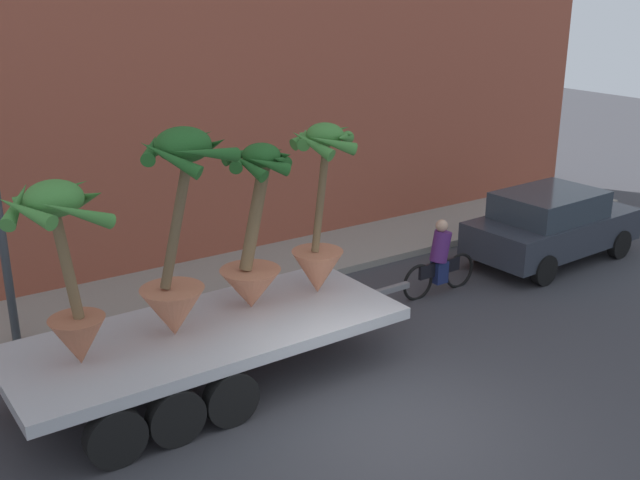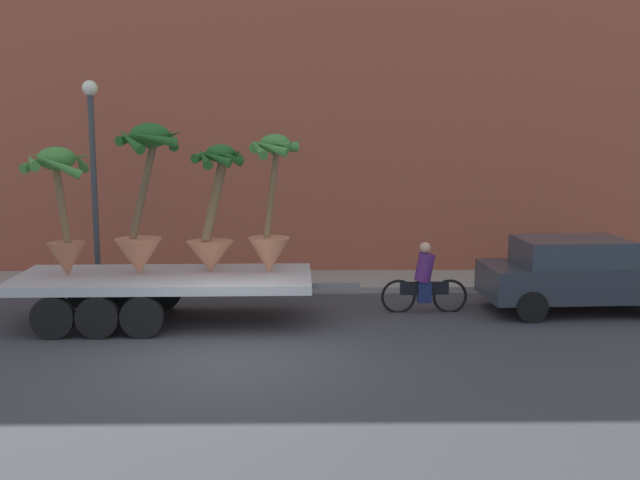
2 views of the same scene
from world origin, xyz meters
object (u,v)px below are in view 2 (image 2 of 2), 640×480
object	(u,v)px
parked_car	(577,273)
street_lamp	(93,156)
potted_palm_extra	(214,220)
cyclist	(424,281)
potted_palm_middle	(143,205)
flatbed_trailer	(152,285)
potted_palm_rear	(61,207)
potted_palm_front	(271,212)

from	to	relation	value
parked_car	street_lamp	xyz separation A→B (m)	(-10.75, 2.10, 2.41)
potted_palm_extra	street_lamp	xyz separation A→B (m)	(-3.12, 2.61, 1.18)
potted_palm_extra	cyclist	distance (m)	4.61
potted_palm_middle	street_lamp	distance (m)	3.47
flatbed_trailer	potted_palm_middle	xyz separation A→B (m)	(-0.12, 0.03, 1.61)
potted_palm_rear	parked_car	world-z (taller)	potted_palm_rear
potted_palm_front	street_lamp	xyz separation A→B (m)	(-4.29, 2.69, 1.02)
parked_car	potted_palm_front	bearing A→B (deg)	-174.74
potted_palm_extra	cyclist	xyz separation A→B (m)	(4.37, 0.50, -1.38)
parked_car	potted_palm_extra	bearing A→B (deg)	-176.13
potted_palm_middle	parked_car	bearing A→B (deg)	4.89
cyclist	potted_palm_front	bearing A→B (deg)	-169.83
potted_palm_rear	cyclist	world-z (taller)	potted_palm_rear
potted_palm_front	street_lamp	world-z (taller)	street_lamp
potted_palm_front	parked_car	xyz separation A→B (m)	(6.46, 0.59, -1.38)
potted_palm_middle	potted_palm_front	distance (m)	2.53
flatbed_trailer	street_lamp	distance (m)	4.25
potted_palm_extra	parked_car	size ratio (longest dim) A/B	0.63
parked_car	flatbed_trailer	bearing A→B (deg)	-174.83
flatbed_trailer	potted_palm_front	bearing A→B (deg)	4.95
street_lamp	potted_palm_extra	bearing A→B (deg)	-39.89
cyclist	parked_car	size ratio (longest dim) A/B	0.45
parked_car	potted_palm_rear	bearing A→B (deg)	-175.31
flatbed_trailer	cyclist	xyz separation A→B (m)	(5.61, 0.78, -0.10)
cyclist	parked_car	distance (m)	3.26
flatbed_trailer	cyclist	size ratio (longest dim) A/B	3.75
potted_palm_extra	street_lamp	distance (m)	4.24
cyclist	flatbed_trailer	bearing A→B (deg)	-172.05
potted_palm_extra	cyclist	bearing A→B (deg)	6.48
flatbed_trailer	potted_palm_middle	size ratio (longest dim) A/B	2.29
potted_palm_rear	potted_palm_middle	xyz separation A→B (m)	(1.59, 0.10, 0.02)
potted_palm_rear	street_lamp	bearing A→B (deg)	93.53
flatbed_trailer	parked_car	xyz separation A→B (m)	(8.87, 0.80, 0.06)
street_lamp	parked_car	bearing A→B (deg)	-11.02
potted_palm_front	parked_car	distance (m)	6.63
potted_palm_rear	parked_car	xyz separation A→B (m)	(10.57, 0.87, -1.54)
potted_palm_front	potted_palm_extra	xyz separation A→B (m)	(-1.17, 0.08, -0.16)
potted_palm_extra	parked_car	bearing A→B (deg)	3.87
potted_palm_middle	potted_palm_front	bearing A→B (deg)	3.95
potted_palm_rear	street_lamp	world-z (taller)	street_lamp
potted_palm_rear	cyclist	distance (m)	7.56
potted_palm_rear	potted_palm_extra	bearing A→B (deg)	6.82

